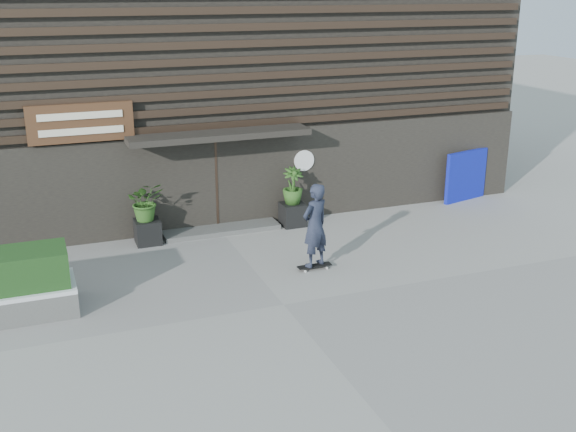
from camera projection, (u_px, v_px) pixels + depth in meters
name	position (u px, v px, depth m)	size (l,w,h in m)	color
ground	(283.00, 305.00, 13.74)	(80.00, 80.00, 0.00)	gray
entrance_step	(221.00, 229.00, 17.80)	(3.00, 0.80, 0.12)	#4A4A47
planter_pot_left	(148.00, 232.00, 16.91)	(0.60, 0.60, 0.60)	black
bamboo_left	(146.00, 201.00, 16.66)	(0.86, 0.75, 0.96)	#2D591E
planter_pot_right	(293.00, 214.00, 18.19)	(0.60, 0.60, 0.60)	black
bamboo_right	(293.00, 186.00, 17.94)	(0.54, 0.54, 0.96)	#2D591E
blue_tarp	(466.00, 176.00, 20.18)	(1.57, 0.12, 1.48)	#0C15A0
building	(170.00, 54.00, 21.30)	(18.00, 11.00, 8.00)	black
skateboarder	(315.00, 226.00, 15.12)	(0.81, 0.68, 1.98)	black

